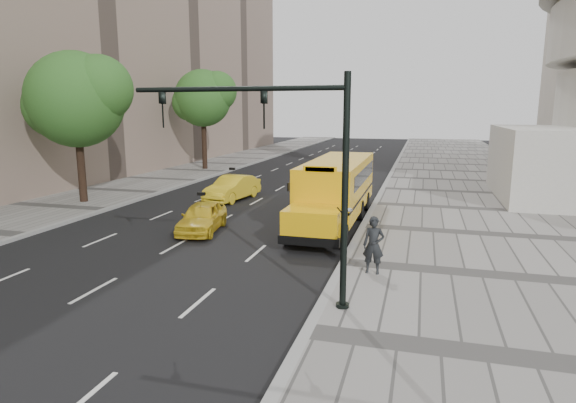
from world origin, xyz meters
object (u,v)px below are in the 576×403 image
(school_bus, at_px, (337,185))
(taxi_far, at_px, (233,188))
(taxi_near, at_px, (202,217))
(tree_b, at_px, (77,99))
(pedestrian, at_px, (374,245))
(tree_c, at_px, (204,98))
(traffic_signal, at_px, (293,162))

(school_bus, relative_size, taxi_far, 2.57)
(taxi_far, bearing_deg, taxi_near, -69.28)
(tree_b, bearing_deg, pedestrian, -24.78)
(taxi_far, bearing_deg, tree_b, -147.14)
(tree_c, xyz_separation_m, taxi_near, (9.45, -20.47, -5.78))
(tree_c, xyz_separation_m, traffic_signal, (15.60, -27.51, -2.36))
(taxi_near, relative_size, traffic_signal, 0.62)
(school_bus, bearing_deg, taxi_far, 152.44)
(taxi_near, bearing_deg, tree_b, 147.41)
(traffic_signal, bearing_deg, tree_b, 144.53)
(traffic_signal, bearing_deg, taxi_near, 131.13)
(taxi_near, distance_m, traffic_signal, 9.95)
(tree_b, relative_size, tree_c, 0.97)
(taxi_near, bearing_deg, school_bus, 26.27)
(tree_b, distance_m, school_bus, 15.50)
(tree_b, distance_m, tree_c, 16.41)
(taxi_near, bearing_deg, traffic_signal, -58.13)
(taxi_near, relative_size, taxi_far, 0.88)
(traffic_signal, bearing_deg, taxi_far, 117.94)
(school_bus, bearing_deg, pedestrian, -71.73)
(school_bus, bearing_deg, taxi_near, -144.46)
(taxi_far, relative_size, pedestrian, 2.37)
(tree_c, distance_m, taxi_near, 23.28)
(school_bus, distance_m, pedestrian, 8.35)
(taxi_near, height_order, taxi_far, taxi_far)
(school_bus, xyz_separation_m, taxi_near, (-5.45, -3.90, -1.09))
(tree_b, distance_m, taxi_near, 11.60)
(school_bus, distance_m, taxi_far, 8.03)
(school_bus, bearing_deg, traffic_signal, -86.38)
(school_bus, relative_size, pedestrian, 6.08)
(tree_c, bearing_deg, taxi_far, -58.69)
(tree_c, xyz_separation_m, pedestrian, (17.52, -24.49, -5.35))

